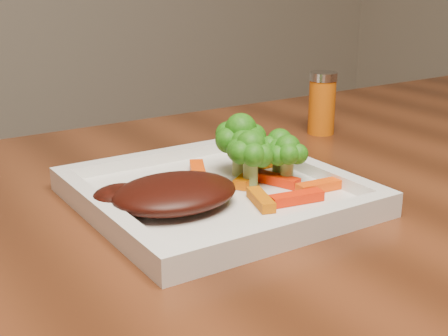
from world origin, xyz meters
TOP-DOWN VIEW (x-y plane):
  - plate at (-0.19, 0.00)m, footprint 0.27×0.27m
  - steak at (-0.24, -0.01)m, footprint 0.13×0.10m
  - broccoli_0 at (-0.13, 0.04)m, footprint 0.07×0.07m
  - broccoli_1 at (-0.10, 0.00)m, footprint 0.07×0.07m
  - broccoli_2 at (-0.11, -0.02)m, footprint 0.06×0.06m
  - broccoli_3 at (-0.15, -0.00)m, footprint 0.06×0.06m
  - carrot_0 at (-0.14, -0.07)m, footprint 0.06×0.02m
  - carrot_1 at (-0.09, -0.06)m, footprint 0.06×0.02m
  - carrot_2 at (-0.17, -0.05)m, footprint 0.03×0.05m
  - carrot_3 at (-0.09, 0.04)m, footprint 0.06×0.02m
  - carrot_4 at (-0.18, 0.06)m, footprint 0.04×0.06m
  - carrot_5 at (-0.12, -0.01)m, footprint 0.03×0.06m
  - carrot_6 at (-0.14, 0.01)m, footprint 0.06×0.04m
  - spice_shaker at (0.10, 0.16)m, footprint 0.04×0.04m

SIDE VIEW (x-z plane):
  - plate at x=-0.19m, z-range 0.75..0.76m
  - carrot_0 at x=-0.14m, z-range 0.76..0.77m
  - carrot_1 at x=-0.09m, z-range 0.76..0.77m
  - carrot_2 at x=-0.17m, z-range 0.76..0.77m
  - carrot_3 at x=-0.09m, z-range 0.76..0.77m
  - carrot_4 at x=-0.18m, z-range 0.76..0.77m
  - carrot_5 at x=-0.12m, z-range 0.76..0.77m
  - carrot_6 at x=-0.14m, z-range 0.76..0.77m
  - steak at x=-0.24m, z-range 0.76..0.79m
  - broccoli_2 at x=-0.11m, z-range 0.76..0.82m
  - broccoli_3 at x=-0.15m, z-range 0.76..0.82m
  - broccoli_1 at x=-0.10m, z-range 0.76..0.83m
  - spice_shaker at x=0.10m, z-range 0.75..0.84m
  - broccoli_0 at x=-0.13m, z-range 0.76..0.83m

